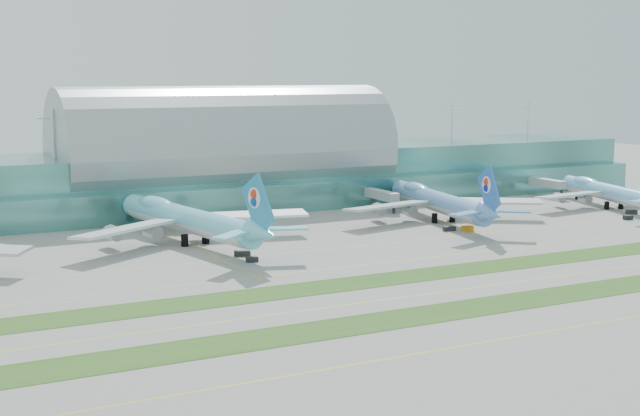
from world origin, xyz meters
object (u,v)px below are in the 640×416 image
terminal (226,167)px  airliner_c (438,200)px  airliner_d (608,191)px  airliner_b (186,218)px

terminal → airliner_c: terminal is taller
airliner_d → airliner_b: bearing=-167.5°
terminal → airliner_b: bearing=-120.5°
airliner_c → terminal: bearing=138.3°
airliner_b → airliner_c: (85.28, -1.03, -0.45)m
airliner_d → terminal: bearing=165.3°
terminal → airliner_c: bearing=-51.8°
terminal → airliner_b: 71.68m
airliner_b → airliner_c: bearing=-10.6°
airliner_b → airliner_d: size_ratio=1.21×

